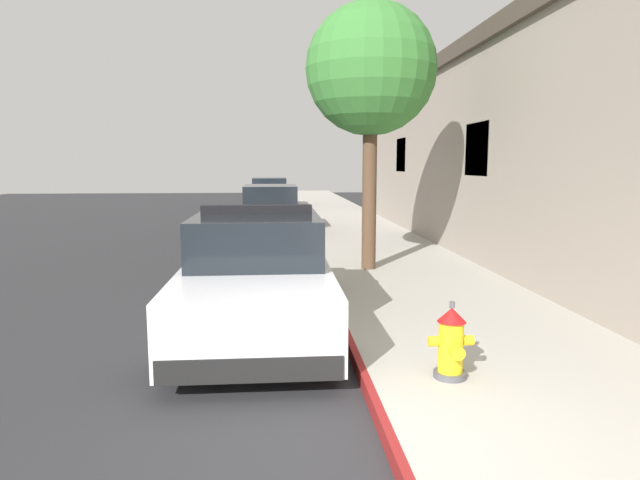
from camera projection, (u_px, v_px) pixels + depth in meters
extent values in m
cube|color=#2B2B2D|center=(136.00, 259.00, 13.52)|extent=(33.90, 60.00, 0.20)
cube|color=#ADA89E|center=(376.00, 249.00, 13.97)|extent=(3.27, 60.00, 0.16)
cube|color=maroon|center=(311.00, 250.00, 13.84)|extent=(0.08, 60.00, 0.16)
cube|color=black|center=(478.00, 149.00, 11.42)|extent=(0.06, 1.30, 1.10)
cube|color=black|center=(402.00, 155.00, 18.31)|extent=(0.06, 1.30, 1.10)
cube|color=white|center=(258.00, 286.00, 7.44)|extent=(1.84, 4.80, 0.76)
cube|color=black|center=(257.00, 235.00, 7.50)|extent=(1.64, 2.50, 0.60)
cube|color=black|center=(250.00, 368.00, 5.17)|extent=(1.76, 0.16, 0.24)
cube|color=black|center=(262.00, 272.00, 9.79)|extent=(1.76, 0.16, 0.24)
cylinder|color=black|center=(209.00, 280.00, 9.09)|extent=(0.22, 0.64, 0.64)
cylinder|color=black|center=(313.00, 278.00, 9.23)|extent=(0.22, 0.64, 0.64)
cylinder|color=black|center=(170.00, 348.00, 5.73)|extent=(0.22, 0.64, 0.64)
cylinder|color=black|center=(334.00, 344.00, 5.87)|extent=(0.22, 0.64, 0.64)
cube|color=black|center=(257.00, 209.00, 7.40)|extent=(1.48, 0.20, 0.12)
cube|color=red|center=(231.00, 210.00, 7.37)|extent=(0.44, 0.18, 0.11)
cube|color=#1E33E0|center=(283.00, 209.00, 7.43)|extent=(0.44, 0.18, 0.11)
cube|color=black|center=(271.00, 216.00, 17.52)|extent=(1.84, 4.80, 0.76)
cube|color=black|center=(271.00, 195.00, 17.57)|extent=(1.64, 2.50, 0.60)
cube|color=black|center=(270.00, 233.00, 15.24)|extent=(1.76, 0.16, 0.24)
cube|color=black|center=(271.00, 217.00, 19.86)|extent=(1.76, 0.16, 0.24)
cylinder|color=black|center=(247.00, 219.00, 19.16)|extent=(0.22, 0.64, 0.64)
cylinder|color=black|center=(296.00, 219.00, 19.30)|extent=(0.22, 0.64, 0.64)
cylinder|color=black|center=(240.00, 231.00, 15.81)|extent=(0.22, 0.64, 0.64)
cylinder|color=black|center=(300.00, 230.00, 15.94)|extent=(0.22, 0.64, 0.64)
cube|color=navy|center=(270.00, 198.00, 27.36)|extent=(1.84, 4.80, 0.76)
cube|color=black|center=(270.00, 184.00, 27.41)|extent=(1.64, 2.50, 0.60)
cube|color=black|center=(269.00, 206.00, 25.08)|extent=(1.76, 0.16, 0.24)
cube|color=black|center=(270.00, 200.00, 29.70)|extent=(1.76, 0.16, 0.24)
cylinder|color=black|center=(254.00, 201.00, 29.00)|extent=(0.22, 0.64, 0.64)
cylinder|color=black|center=(286.00, 200.00, 29.14)|extent=(0.22, 0.64, 0.64)
cylinder|color=black|center=(251.00, 205.00, 25.65)|extent=(0.22, 0.64, 0.64)
cylinder|color=black|center=(288.00, 205.00, 25.78)|extent=(0.22, 0.64, 0.64)
cylinder|color=#4C4C51|center=(450.00, 374.00, 5.37)|extent=(0.32, 0.32, 0.06)
cylinder|color=yellow|center=(451.00, 347.00, 5.33)|extent=(0.24, 0.24, 0.50)
cone|color=red|center=(452.00, 315.00, 5.28)|extent=(0.28, 0.28, 0.14)
cylinder|color=#4C4C51|center=(452.00, 305.00, 5.27)|extent=(0.05, 0.05, 0.06)
cylinder|color=yellow|center=(434.00, 341.00, 5.31)|extent=(0.10, 0.10, 0.10)
cylinder|color=yellow|center=(468.00, 340.00, 5.33)|extent=(0.10, 0.10, 0.10)
cylinder|color=yellow|center=(457.00, 352.00, 5.15)|extent=(0.13, 0.12, 0.13)
cylinder|color=brown|center=(369.00, 194.00, 10.78)|extent=(0.28, 0.28, 2.99)
sphere|color=#387A33|center=(371.00, 69.00, 10.46)|extent=(2.51, 2.51, 2.51)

